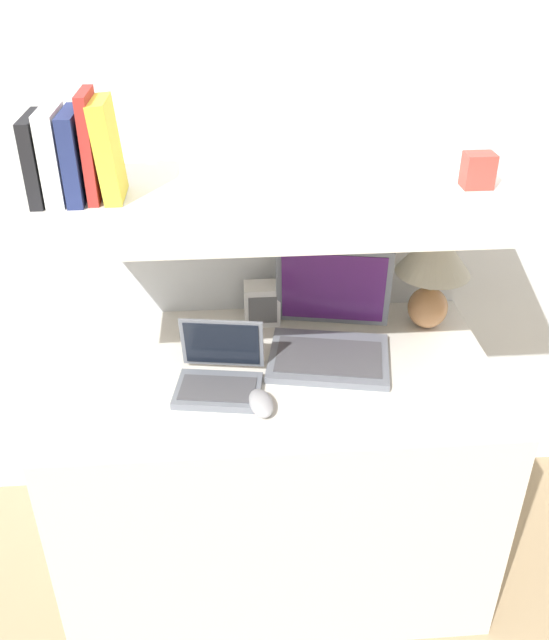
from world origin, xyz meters
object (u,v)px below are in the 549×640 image
at_px(laptop_large, 330,333).
at_px(computer_mouse, 261,403).
at_px(book_black, 37,158).
at_px(book_white, 54,155).
at_px(book_red, 91,146).
at_px(shelf_gadget, 478,170).
at_px(table_lamp, 434,262).
at_px(book_navy, 75,156).
at_px(router_box, 262,303).
at_px(laptop_small, 219,374).
at_px(book_yellow, 108,150).

distance_m(laptop_large, computer_mouse, 0.34).
bearing_deg(book_black, book_white, -0.00).
bearing_deg(book_red, shelf_gadget, 0.00).
bearing_deg(book_black, laptop_large, 0.76).
xyz_separation_m(table_lamp, book_black, (-1.04, -0.13, 0.38)).
height_order(table_lamp, computer_mouse, table_lamp).
bearing_deg(book_navy, router_box, 22.78).
distance_m(laptop_small, shelf_gadget, 0.85).
xyz_separation_m(book_yellow, shelf_gadget, (0.91, 0.00, -0.07)).
bearing_deg(router_box, book_yellow, -153.03).
bearing_deg(book_white, router_box, 20.82).
bearing_deg(computer_mouse, laptop_small, 134.93).
distance_m(router_box, book_red, 0.72).
bearing_deg(book_red, laptop_large, 0.93).
height_order(laptop_small, book_white, book_white).
height_order(laptop_small, book_navy, book_navy).
distance_m(table_lamp, book_black, 1.12).
xyz_separation_m(computer_mouse, book_black, (-0.51, 0.25, 0.57)).
bearing_deg(book_navy, book_white, 180.00).
distance_m(book_yellow, shelf_gadget, 0.92).
relative_size(book_black, shelf_gadget, 2.31).
distance_m(router_box, book_navy, 0.73).
relative_size(book_yellow, shelf_gadget, 2.72).
relative_size(computer_mouse, router_box, 0.97).
height_order(laptop_large, book_black, book_black).
bearing_deg(router_box, book_white, -159.18).
bearing_deg(laptop_large, shelf_gadget, -1.57).
xyz_separation_m(table_lamp, book_yellow, (-0.88, -0.13, 0.39)).
height_order(book_black, book_yellow, book_yellow).
distance_m(table_lamp, laptop_large, 0.37).
bearing_deg(laptop_large, book_yellow, -179.01).
xyz_separation_m(book_white, book_yellow, (0.13, 0.00, 0.01)).
bearing_deg(book_yellow, book_white, 180.00).
xyz_separation_m(router_box, book_yellow, (-0.37, -0.19, 0.55)).
bearing_deg(router_box, laptop_large, -44.33).
xyz_separation_m(router_box, shelf_gadget, (0.54, -0.19, 0.47)).
bearing_deg(book_red, book_yellow, 0.00).
bearing_deg(laptop_large, computer_mouse, -130.10).
bearing_deg(table_lamp, laptop_large, -159.63).
height_order(book_red, shelf_gadget, book_red).
xyz_separation_m(book_black, book_navy, (0.09, -0.00, 0.00)).
bearing_deg(table_lamp, router_box, 172.78).
bearing_deg(book_yellow, laptop_small, -30.40).
height_order(computer_mouse, router_box, router_box).
relative_size(table_lamp, computer_mouse, 2.69).
xyz_separation_m(table_lamp, book_red, (-0.91, -0.13, 0.40)).
height_order(table_lamp, laptop_small, table_lamp).
distance_m(book_black, book_navy, 0.09).
relative_size(book_navy, shelf_gadget, 2.41).
bearing_deg(laptop_large, book_red, -179.07).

